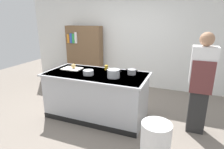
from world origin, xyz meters
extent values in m
plane|color=slate|center=(0.00, 0.00, 0.00)|extent=(10.00, 10.00, 0.00)
cube|color=white|center=(0.00, 2.10, 1.50)|extent=(6.40, 0.12, 3.00)
cube|color=#B7BABF|center=(0.00, 0.00, 0.45)|extent=(1.90, 0.90, 0.90)
cube|color=#B7BABF|center=(0.00, 0.00, 0.89)|extent=(1.98, 0.98, 0.03)
cube|color=black|center=(0.00, -0.46, 0.05)|extent=(1.90, 0.01, 0.10)
cube|color=silver|center=(-0.60, 0.09, 0.91)|extent=(0.40, 0.28, 0.02)
sphere|color=tan|center=(-0.57, 0.11, 0.97)|extent=(0.09, 0.09, 0.09)
cylinder|color=#B7BABF|center=(0.40, -0.12, 0.97)|extent=(0.22, 0.22, 0.15)
cube|color=black|center=(0.28, -0.12, 1.03)|extent=(0.04, 0.02, 0.01)
cube|color=black|center=(0.53, -0.12, 1.03)|extent=(0.04, 0.02, 0.01)
cylinder|color=#99999E|center=(0.65, 0.19, 0.95)|extent=(0.16, 0.16, 0.10)
cube|color=black|center=(0.56, 0.19, 0.98)|extent=(0.04, 0.02, 0.01)
cube|color=black|center=(0.75, 0.19, 0.98)|extent=(0.04, 0.02, 0.01)
cylinder|color=#B7BABF|center=(-0.09, -0.14, 0.95)|extent=(0.20, 0.20, 0.09)
cylinder|color=yellow|center=(0.09, 0.30, 0.95)|extent=(0.07, 0.07, 0.10)
cylinder|color=white|center=(1.30, -0.82, 0.29)|extent=(0.41, 0.41, 0.57)
cube|color=#2A2A2A|center=(1.84, 0.16, 0.45)|extent=(0.28, 0.20, 0.90)
cube|color=white|center=(1.84, 0.16, 1.20)|extent=(0.38, 0.24, 0.60)
sphere|color=#A87A5B|center=(1.84, 0.16, 1.61)|extent=(0.22, 0.22, 0.22)
cube|color=brown|center=(1.84, 0.03, 1.02)|extent=(0.34, 0.02, 0.54)
cube|color=brown|center=(-1.28, 1.80, 0.85)|extent=(1.10, 0.28, 1.70)
cube|color=orange|center=(-1.71, 1.64, 1.33)|extent=(0.07, 0.03, 0.25)
cube|color=#3351B7|center=(-1.62, 1.64, 1.34)|extent=(0.08, 0.03, 0.28)
cube|color=green|center=(-1.54, 1.64, 1.34)|extent=(0.07, 0.03, 0.27)
cube|color=white|center=(-1.45, 1.64, 1.37)|extent=(0.07, 0.03, 0.32)
camera|label=1|loc=(1.55, -3.08, 1.93)|focal=29.99mm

